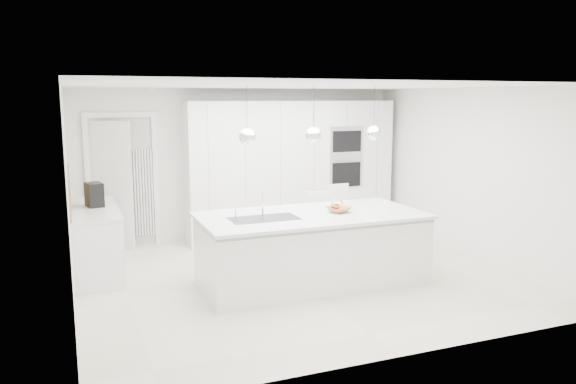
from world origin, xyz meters
name	(u,v)px	position (x,y,z in m)	size (l,w,h in m)	color
floor	(296,277)	(0.00, 0.00, 0.00)	(5.50, 5.50, 0.00)	beige
wall_back	(241,163)	(0.00, 2.50, 1.25)	(5.50, 5.50, 0.00)	white
wall_left	(68,198)	(-2.75, 0.00, 1.25)	(5.00, 5.00, 0.00)	white
ceiling	(297,86)	(0.00, 0.00, 2.50)	(5.50, 5.50, 0.00)	white
tall_cabinets	(291,169)	(0.80, 2.20, 1.15)	(3.60, 0.60, 2.30)	white
oven_stack	(347,157)	(1.70, 1.89, 1.35)	(0.62, 0.04, 1.05)	#A5A5A8
doorway_frame	(123,183)	(-1.95, 2.47, 1.02)	(1.11, 0.08, 2.13)	white
hallway_door	(106,186)	(-2.20, 2.42, 1.00)	(0.82, 0.04, 2.00)	white
radiator	(144,193)	(-1.63, 2.46, 0.85)	(0.32, 0.04, 1.40)	white
left_base_cabinets	(96,241)	(-2.45, 1.20, 0.43)	(0.60, 1.80, 0.86)	white
left_worktop	(94,209)	(-2.45, 1.20, 0.88)	(0.62, 1.82, 0.04)	white
oak_backsplash	(69,190)	(-2.74, 1.20, 1.15)	(0.02, 1.80, 0.50)	#AF7F3C
island_base	(313,251)	(0.10, -0.30, 0.43)	(2.80, 1.20, 0.86)	white
island_worktop	(311,215)	(0.10, -0.25, 0.88)	(2.84, 1.40, 0.04)	white
island_sink	(264,225)	(-0.55, -0.30, 0.82)	(0.84, 0.44, 0.18)	#3F3F42
island_tap	(262,203)	(-0.50, -0.10, 1.05)	(0.02, 0.02, 0.30)	white
pendant_left	(247,137)	(-0.75, -0.30, 1.90)	(0.20, 0.20, 0.20)	white
pendant_mid	(313,135)	(0.10, -0.30, 1.90)	(0.20, 0.20, 0.20)	white
pendant_right	(374,133)	(0.95, -0.30, 1.90)	(0.20, 0.20, 0.20)	white
fruit_bowl	(339,210)	(0.46, -0.29, 0.94)	(0.30, 0.30, 0.07)	#AF7F3C
espresso_machine	(94,195)	(-2.43, 1.27, 1.06)	(0.19, 0.30, 0.32)	black
bar_stool_left	(321,227)	(0.62, 0.58, 0.50)	(0.33, 0.46, 1.00)	white
bar_stool_right	(342,221)	(1.01, 0.67, 0.54)	(0.35, 0.49, 1.07)	white
apple_a	(334,207)	(0.42, -0.27, 0.97)	(0.08, 0.08, 0.08)	#B50721
apple_b	(337,207)	(0.45, -0.27, 0.97)	(0.08, 0.08, 0.08)	#B50721
apple_c	(337,206)	(0.47, -0.23, 0.97)	(0.07, 0.07, 0.07)	#B50721
banana_bunch	(337,203)	(0.45, -0.29, 1.02)	(0.22, 0.22, 0.03)	yellow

